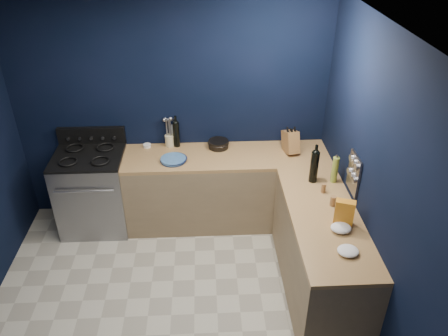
{
  "coord_description": "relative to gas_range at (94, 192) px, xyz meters",
  "views": [
    {
      "loc": [
        0.36,
        -2.86,
        3.38
      ],
      "look_at": [
        0.55,
        1.0,
        1.0
      ],
      "focal_mm": 35.58,
      "sensor_mm": 36.0,
      "label": 1
    }
  ],
  "objects": [
    {
      "name": "backguard",
      "position": [
        0.0,
        0.3,
        0.58
      ],
      "size": [
        0.76,
        0.06,
        0.2
      ],
      "primitive_type": "cube",
      "color": "black",
      "rests_on": "gas_range"
    },
    {
      "name": "oven_door",
      "position": [
        0.0,
        -0.32,
        -0.01
      ],
      "size": [
        0.59,
        0.02,
        0.42
      ],
      "primitive_type": "cube",
      "color": "black",
      "rests_on": "gas_range"
    },
    {
      "name": "ramekin",
      "position": [
        0.62,
        0.25,
        0.46
      ],
      "size": [
        0.11,
        0.11,
        0.03
      ],
      "primitive_type": "cylinder",
      "rotation": [
        0.0,
        0.0,
        0.36
      ],
      "color": "white",
      "rests_on": "top_back"
    },
    {
      "name": "spice_jar_near",
      "position": [
        2.43,
        -0.76,
        0.49
      ],
      "size": [
        0.06,
        0.06,
        0.1
      ],
      "primitive_type": "cylinder",
      "rotation": [
        0.0,
        0.0,
        0.31
      ],
      "color": "olive",
      "rests_on": "top_right"
    },
    {
      "name": "wall_right",
      "position": [
        2.69,
        -1.42,
        0.84
      ],
      "size": [
        0.02,
        3.5,
        2.6
      ],
      "primitive_type": "cube",
      "color": "black",
      "rests_on": "ground"
    },
    {
      "name": "lemon_basket",
      "position": [
        1.45,
        0.2,
        0.48
      ],
      "size": [
        0.25,
        0.25,
        0.09
      ],
      "primitive_type": "cylinder",
      "rotation": [
        0.0,
        0.0,
        0.07
      ],
      "color": "black",
      "rests_on": "top_back"
    },
    {
      "name": "oil_bottle",
      "position": [
        2.58,
        -0.57,
        0.58
      ],
      "size": [
        0.08,
        0.08,
        0.28
      ],
      "primitive_type": "cylinder",
      "rotation": [
        0.0,
        0.0,
        0.24
      ],
      "color": "olive",
      "rests_on": "top_right"
    },
    {
      "name": "crouton_bag",
      "position": [
        2.49,
        -1.25,
        0.56
      ],
      "size": [
        0.18,
        0.13,
        0.25
      ],
      "primitive_type": "cube",
      "rotation": [
        0.0,
        0.0,
        -0.34
      ],
      "color": "red",
      "rests_on": "top_right"
    },
    {
      "name": "gas_range",
      "position": [
        0.0,
        0.0,
        0.0
      ],
      "size": [
        0.76,
        0.66,
        0.92
      ],
      "primitive_type": "cube",
      "color": "gray",
      "rests_on": "floor"
    },
    {
      "name": "ceiling",
      "position": [
        0.93,
        -1.42,
        2.15
      ],
      "size": [
        3.5,
        3.5,
        0.02
      ],
      "primitive_type": "cube",
      "color": "silver",
      "rests_on": "ground"
    },
    {
      "name": "towel_front",
      "position": [
        2.45,
        -1.35,
        0.47
      ],
      "size": [
        0.2,
        0.17,
        0.06
      ],
      "primitive_type": "ellipsoid",
      "rotation": [
        0.0,
        0.0,
        -0.13
      ],
      "color": "white",
      "rests_on": "top_right"
    },
    {
      "name": "wine_bottle_back",
      "position": [
        0.97,
        0.26,
        0.59
      ],
      "size": [
        0.08,
        0.08,
        0.3
      ],
      "primitive_type": "cylinder",
      "rotation": [
        0.0,
        0.0,
        -0.14
      ],
      "color": "black",
      "rests_on": "top_back"
    },
    {
      "name": "top_back",
      "position": [
        1.53,
        0.02,
        0.42
      ],
      "size": [
        2.3,
        0.63,
        0.04
      ],
      "primitive_type": "cube",
      "color": "brown",
      "rests_on": "cab_back"
    },
    {
      "name": "cab_right",
      "position": [
        2.37,
        -1.13,
        -0.03
      ],
      "size": [
        0.63,
        1.67,
        0.86
      ],
      "primitive_type": "cube",
      "color": "#866F4F",
      "rests_on": "floor"
    },
    {
      "name": "top_right",
      "position": [
        2.37,
        -1.13,
        0.42
      ],
      "size": [
        0.63,
        1.67,
        0.04
      ],
      "primitive_type": "cube",
      "color": "brown",
      "rests_on": "cab_right"
    },
    {
      "name": "cooktop",
      "position": [
        0.0,
        0.0,
        0.48
      ],
      "size": [
        0.76,
        0.66,
        0.03
      ],
      "primitive_type": "cube",
      "color": "black",
      "rests_on": "gas_range"
    },
    {
      "name": "wall_outlet",
      "position": [
        0.93,
        0.32,
        0.62
      ],
      "size": [
        0.09,
        0.02,
        0.13
      ],
      "primitive_type": "cube",
      "color": "white",
      "rests_on": "wall_back"
    },
    {
      "name": "knife_block",
      "position": [
        2.25,
        0.07,
        0.56
      ],
      "size": [
        0.19,
        0.31,
        0.3
      ],
      "primitive_type": "cube",
      "rotation": [
        -0.31,
        0.0,
        0.2
      ],
      "color": "brown",
      "rests_on": "top_back"
    },
    {
      "name": "floor",
      "position": [
        0.93,
        -1.42,
        -0.47
      ],
      "size": [
        3.5,
        3.5,
        0.02
      ],
      "primitive_type": "cube",
      "color": "#B4B09E",
      "rests_on": "ground"
    },
    {
      "name": "plate_stack",
      "position": [
        0.94,
        -0.08,
        0.46
      ],
      "size": [
        0.36,
        0.36,
        0.04
      ],
      "primitive_type": "cylinder",
      "rotation": [
        0.0,
        0.0,
        0.36
      ],
      "color": "#37648D",
      "rests_on": "top_back"
    },
    {
      "name": "towel_end",
      "position": [
        2.43,
        -1.63,
        0.47
      ],
      "size": [
        0.18,
        0.16,
        0.05
      ],
      "primitive_type": "ellipsoid",
      "rotation": [
        0.0,
        0.0,
        -0.01
      ],
      "color": "white",
      "rests_on": "top_right"
    },
    {
      "name": "spice_panel",
      "position": [
        2.67,
        -0.87,
        0.72
      ],
      "size": [
        0.02,
        0.28,
        0.38
      ],
      "primitive_type": "cube",
      "color": "gray",
      "rests_on": "wall_right"
    },
    {
      "name": "wine_bottle_right",
      "position": [
        2.37,
        -0.56,
        0.61
      ],
      "size": [
        0.11,
        0.11,
        0.34
      ],
      "primitive_type": "cylinder",
      "rotation": [
        0.0,
        0.0,
        -0.34
      ],
      "color": "black",
      "rests_on": "top_right"
    },
    {
      "name": "utensil_crock",
      "position": [
        0.89,
        0.27,
        0.51
      ],
      "size": [
        0.11,
        0.11,
        0.13
      ],
      "primitive_type": "cylinder",
      "rotation": [
        0.0,
        0.0,
        -0.02
      ],
      "color": "beige",
      "rests_on": "top_back"
    },
    {
      "name": "wall_back",
      "position": [
        0.93,
        0.34,
        0.84
      ],
      "size": [
        3.5,
        0.02,
        2.6
      ],
      "primitive_type": "cube",
      "color": "black",
      "rests_on": "ground"
    },
    {
      "name": "spice_jar_far",
      "position": [
        2.47,
        -0.98,
        0.49
      ],
      "size": [
        0.06,
        0.06,
        0.1
      ],
      "primitive_type": "cylinder",
      "rotation": [
        0.0,
        0.0,
        -0.26
      ],
      "color": "olive",
      "rests_on": "top_right"
    },
    {
      "name": "cab_back",
      "position": [
        1.53,
        0.02,
        -0.03
      ],
      "size": [
        2.3,
        0.63,
        0.86
      ],
      "primitive_type": "cube",
      "color": "#866F4F",
      "rests_on": "floor"
    }
  ]
}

